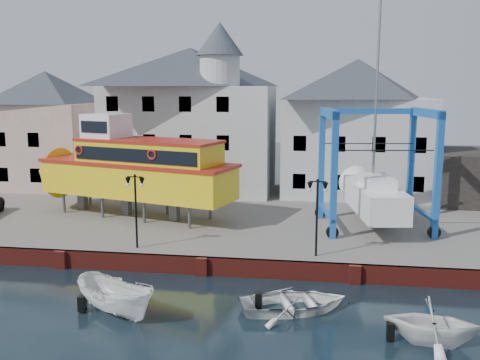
# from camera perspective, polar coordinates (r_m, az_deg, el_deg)

# --- Properties ---
(ground) EXTENTS (140.00, 140.00, 0.00)m
(ground) POSITION_cam_1_polar(r_m,az_deg,el_deg) (29.09, -4.07, -10.11)
(ground) COLOR #15232D
(ground) RESTS_ON ground
(hardstanding) EXTENTS (44.00, 22.00, 1.00)m
(hardstanding) POSITION_cam_1_polar(r_m,az_deg,el_deg) (39.29, -0.57, -4.00)
(hardstanding) COLOR slate
(hardstanding) RESTS_ON ground
(quay_wall) EXTENTS (44.00, 0.47, 1.00)m
(quay_wall) POSITION_cam_1_polar(r_m,az_deg,el_deg) (29.02, -4.04, -9.12)
(quay_wall) COLOR maroon
(quay_wall) RESTS_ON ground
(building_pink) EXTENTS (8.00, 7.00, 10.30)m
(building_pink) POSITION_cam_1_polar(r_m,az_deg,el_deg) (50.87, -19.78, 5.06)
(building_pink) COLOR tan
(building_pink) RESTS_ON hardstanding
(building_white_main) EXTENTS (14.00, 8.30, 14.00)m
(building_white_main) POSITION_cam_1_polar(r_m,az_deg,el_deg) (46.43, -5.11, 6.67)
(building_white_main) COLOR silver
(building_white_main) RESTS_ON hardstanding
(building_white_right) EXTENTS (12.00, 8.00, 11.20)m
(building_white_right) POSITION_cam_1_polar(r_m,az_deg,el_deg) (45.86, 12.27, 5.51)
(building_white_right) COLOR silver
(building_white_right) RESTS_ON hardstanding
(lamp_post_left) EXTENTS (1.12, 0.32, 4.20)m
(lamp_post_left) POSITION_cam_1_polar(r_m,az_deg,el_deg) (30.18, -11.10, -1.31)
(lamp_post_left) COLOR black
(lamp_post_left) RESTS_ON hardstanding
(lamp_post_right) EXTENTS (1.12, 0.32, 4.20)m
(lamp_post_right) POSITION_cam_1_polar(r_m,az_deg,el_deg) (28.44, 8.25, -1.91)
(lamp_post_right) COLOR black
(lamp_post_right) RESTS_ON hardstanding
(tour_boat) EXTENTS (16.69, 8.33, 7.08)m
(tour_boat) POSITION_cam_1_polar(r_m,az_deg,el_deg) (38.19, -12.10, 1.25)
(tour_boat) COLOR #59595E
(tour_boat) RESTS_ON hardstanding
(travel_lift) EXTENTS (7.53, 9.94, 14.63)m
(travel_lift) POSITION_cam_1_polar(r_m,az_deg,el_deg) (35.92, 13.81, -0.82)
(travel_lift) COLOR #1E5A9E
(travel_lift) RESTS_ON hardstanding
(motorboat_a) EXTENTS (4.91, 3.87, 1.80)m
(motorboat_a) POSITION_cam_1_polar(r_m,az_deg,el_deg) (25.05, -13.02, -13.77)
(motorboat_a) COLOR white
(motorboat_a) RESTS_ON ground
(motorboat_b) EXTENTS (5.75, 4.88, 1.01)m
(motorboat_b) POSITION_cam_1_polar(r_m,az_deg,el_deg) (24.93, 5.77, -13.67)
(motorboat_b) COLOR white
(motorboat_b) RESTS_ON ground
(motorboat_c) EXTENTS (4.13, 3.69, 1.97)m
(motorboat_c) POSITION_cam_1_polar(r_m,az_deg,el_deg) (23.25, 19.77, -16.06)
(motorboat_c) COLOR white
(motorboat_c) RESTS_ON ground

